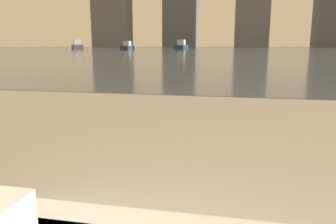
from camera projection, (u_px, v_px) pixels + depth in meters
harbor_water at (233, 50)px, 59.69m from camera, size 180.00×110.00×0.01m
harbor_boat_0 at (127, 47)px, 62.18m from camera, size 1.61×4.42×1.64m
harbor_boat_2 at (181, 46)px, 64.44m from camera, size 2.00×5.23×1.93m
harbor_boat_3 at (77, 46)px, 69.64m from camera, size 4.57×5.62×2.05m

